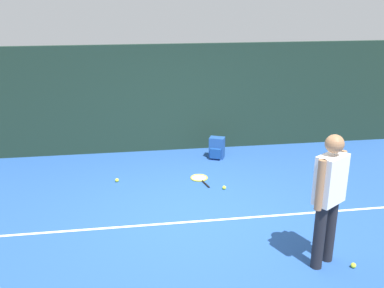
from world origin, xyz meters
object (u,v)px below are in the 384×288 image
tennis_player (329,193)px  backpack (217,148)px  tennis_ball_by_fence (224,188)px  tennis_ball_mid_court (353,265)px  tennis_racket (200,178)px  tennis_ball_near_player (117,180)px

tennis_player → backpack: size_ratio=3.86×
tennis_ball_by_fence → tennis_ball_mid_court: same height
tennis_racket → backpack: size_ratio=1.45×
tennis_ball_by_fence → tennis_ball_near_player: bearing=162.0°
tennis_ball_mid_court → tennis_racket: bearing=115.6°
tennis_ball_near_player → tennis_ball_mid_court: same height
backpack → tennis_ball_mid_court: (0.90, -3.99, -0.18)m
tennis_ball_by_fence → tennis_player: bearing=-72.5°
tennis_ball_near_player → tennis_ball_by_fence: 1.94m
backpack → tennis_ball_mid_court: bearing=-53.5°
tennis_racket → backpack: (0.52, 1.02, 0.20)m
tennis_ball_near_player → tennis_ball_by_fence: size_ratio=1.00×
tennis_ball_near_player → tennis_ball_mid_court: size_ratio=1.00×
tennis_player → tennis_ball_by_fence: 2.61m
tennis_ball_mid_court → tennis_player: bearing=156.5°
tennis_player → tennis_ball_near_player: tennis_player is taller
tennis_player → tennis_racket: bearing=-102.2°
tennis_racket → tennis_ball_by_fence: tennis_ball_by_fence is taller
tennis_player → tennis_racket: size_ratio=2.67×
tennis_ball_near_player → tennis_racket: bearing=-3.7°
tennis_racket → tennis_player: bearing=-172.4°
backpack → tennis_ball_near_player: size_ratio=6.67×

